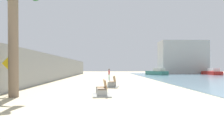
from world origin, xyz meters
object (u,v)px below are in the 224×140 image
at_px(bench_near, 102,92).
at_px(boat_mid_bay, 212,72).
at_px(palm_tree, 13,6).
at_px(boat_far_right, 157,72).
at_px(bench_far, 112,85).
at_px(person_walking, 109,74).
at_px(pedestrian_sign, 9,71).

distance_m(bench_near, boat_mid_bay, 42.91).
relative_size(bench_near, boat_mid_bay, 0.27).
bearing_deg(palm_tree, boat_far_right, 64.01).
bearing_deg(bench_near, boat_mid_bay, 54.89).
distance_m(palm_tree, bench_near, 7.21).
bearing_deg(bench_far, boat_mid_bay, 51.17).
relative_size(person_walking, pedestrian_sign, 0.65).
relative_size(palm_tree, pedestrian_sign, 3.12).
bearing_deg(pedestrian_sign, boat_mid_bay, 49.03).
height_order(palm_tree, boat_mid_bay, palm_tree).
bearing_deg(boat_mid_bay, palm_tree, -129.92).
bearing_deg(boat_mid_bay, person_walking, -140.52).
bearing_deg(bench_far, boat_far_right, 69.15).
height_order(bench_near, pedestrian_sign, pedestrian_sign).
bearing_deg(palm_tree, boat_mid_bay, 50.08).
bearing_deg(pedestrian_sign, palm_tree, -50.85).
height_order(palm_tree, bench_near, palm_tree).
xyz_separation_m(bench_near, pedestrian_sign, (-5.67, 0.15, 1.26)).
xyz_separation_m(bench_near, bench_far, (0.78, 5.42, 0.00)).
bearing_deg(boat_far_right, boat_mid_bay, 6.15).
distance_m(bench_near, person_walking, 15.32).
height_order(palm_tree, pedestrian_sign, palm_tree).
distance_m(bench_near, boat_far_right, 35.61).
bearing_deg(bench_near, person_walking, 87.63).
relative_size(bench_far, boat_mid_bay, 0.27).
bearing_deg(pedestrian_sign, boat_far_right, 62.82).
bearing_deg(palm_tree, bench_near, 5.77).
bearing_deg(bench_far, pedestrian_sign, -140.82).
height_order(boat_far_right, pedestrian_sign, pedestrian_sign).
xyz_separation_m(palm_tree, pedestrian_sign, (-0.55, 0.67, -3.78)).
bearing_deg(boat_far_right, pedestrian_sign, -117.18).
relative_size(palm_tree, bench_far, 3.40).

